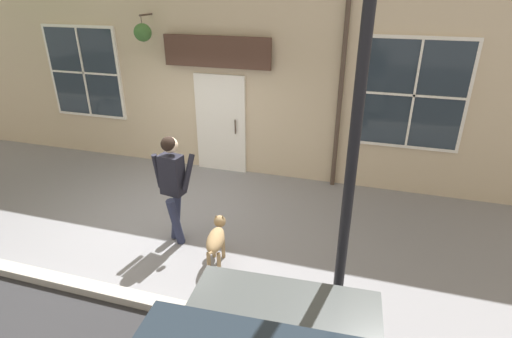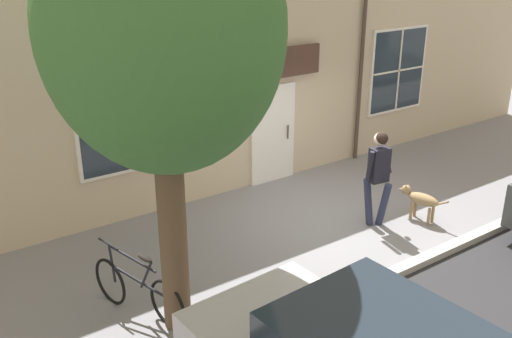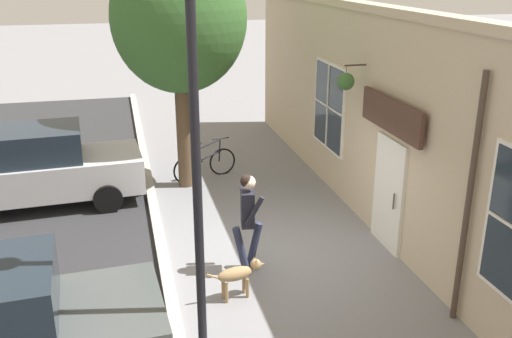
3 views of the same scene
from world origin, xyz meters
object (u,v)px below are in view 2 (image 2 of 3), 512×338
pedestrian_walking (379,169)px  dog_on_leash (420,199)px  street_tree_by_curb (162,36)px  leaning_bicycle (137,289)px

pedestrian_walking → dog_on_leash: bearing=67.3°
street_tree_by_curb → dog_on_leash: bearing=92.8°
street_tree_by_curb → leaning_bicycle: street_tree_by_curb is taller
pedestrian_walking → leaning_bicycle: pedestrian_walking is taller
pedestrian_walking → dog_on_leash: size_ratio=1.78×
dog_on_leash → leaning_bicycle: size_ratio=0.61×
pedestrian_walking → leaning_bicycle: size_ratio=1.08×
pedestrian_walking → dog_on_leash: 1.10m
street_tree_by_curb → leaning_bicycle: bearing=-150.8°
street_tree_by_curb → leaning_bicycle: size_ratio=3.39×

